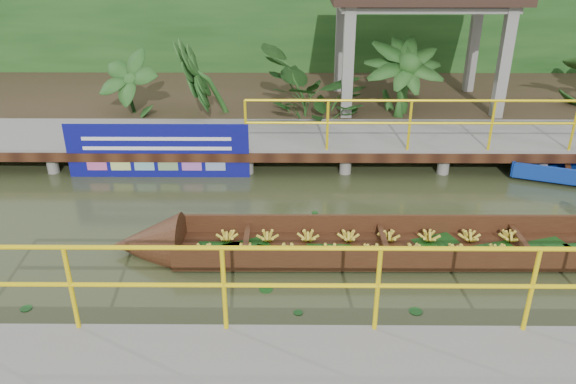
{
  "coord_description": "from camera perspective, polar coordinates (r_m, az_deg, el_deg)",
  "views": [
    {
      "loc": [
        -0.1,
        -7.9,
        4.56
      ],
      "look_at": [
        -0.16,
        0.5,
        0.6
      ],
      "focal_mm": 35.0,
      "sensor_mm": 36.0,
      "label": 1
    }
  ],
  "objects": [
    {
      "name": "ground",
      "position": [
        9.12,
        0.97,
        -4.76
      ],
      "size": [
        80.0,
        80.0,
        0.0
      ],
      "primitive_type": "plane",
      "color": "#2D351A",
      "rests_on": "ground"
    },
    {
      "name": "land_strip",
      "position": [
        16.0,
        0.75,
        9.52
      ],
      "size": [
        30.0,
        8.0,
        0.45
      ],
      "primitive_type": "cube",
      "color": "#36291B",
      "rests_on": "ground"
    },
    {
      "name": "far_dock",
      "position": [
        12.04,
        0.94,
        5.42
      ],
      "size": [
        16.0,
        2.06,
        1.66
      ],
      "color": "gray",
      "rests_on": "ground"
    },
    {
      "name": "pavilion",
      "position": [
        14.64,
        13.26,
        17.77
      ],
      "size": [
        4.4,
        3.0,
        3.0
      ],
      "color": "gray",
      "rests_on": "ground"
    },
    {
      "name": "foliage_backdrop",
      "position": [
        18.08,
        0.74,
        17.1
      ],
      "size": [
        30.0,
        0.8,
        4.0
      ],
      "primitive_type": "cube",
      "color": "#154014",
      "rests_on": "ground"
    },
    {
      "name": "vendor_boat",
      "position": [
        9.05,
        18.45,
        -4.55
      ],
      "size": [
        10.46,
        1.15,
        2.31
      ],
      "rotation": [
        0.0,
        0.0,
        0.0
      ],
      "color": "#351A0E",
      "rests_on": "ground"
    },
    {
      "name": "blue_banner",
      "position": [
        11.44,
        -13.1,
        4.07
      ],
      "size": [
        3.63,
        0.04,
        1.13
      ],
      "color": "navy",
      "rests_on": "ground"
    },
    {
      "name": "tropical_plants",
      "position": [
        13.78,
        10.41,
        11.5
      ],
      "size": [
        14.49,
        1.49,
        1.87
      ],
      "color": "#154014",
      "rests_on": "ground"
    }
  ]
}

